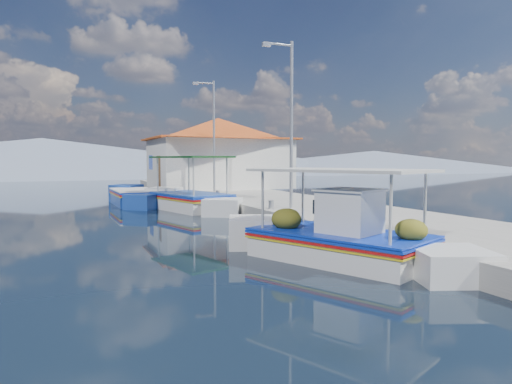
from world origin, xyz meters
name	(u,v)px	position (x,y,z in m)	size (l,w,h in m)	color
ground	(182,238)	(0.00, 0.00, 0.00)	(160.00, 160.00, 0.00)	black
quay	(275,204)	(5.90, 6.00, 0.25)	(5.00, 44.00, 0.50)	#A5A29A
bollards	(239,198)	(3.80, 5.25, 0.65)	(0.20, 17.20, 0.30)	#A5A8AD
main_caique	(339,241)	(2.52, -4.28, 0.44)	(3.80, 6.35, 2.29)	silver
caique_green_canopy	(191,201)	(2.26, 7.17, 0.40)	(3.32, 6.94, 2.68)	silver
caique_blue_hull	(134,198)	(0.27, 10.77, 0.31)	(2.03, 6.55, 1.17)	#1A429F
harbor_building	(218,152)	(6.20, 15.00, 2.78)	(10.49, 10.49, 4.40)	white
lamp_post_near	(289,116)	(4.51, 2.00, 3.85)	(1.21, 0.14, 6.00)	#A5A8AD
lamp_post_far	(212,130)	(4.51, 11.00, 3.85)	(1.21, 0.14, 6.00)	#A5A8AD
mountain_ridge	(130,161)	(6.54, 56.00, 2.04)	(171.40, 96.00, 5.50)	slate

